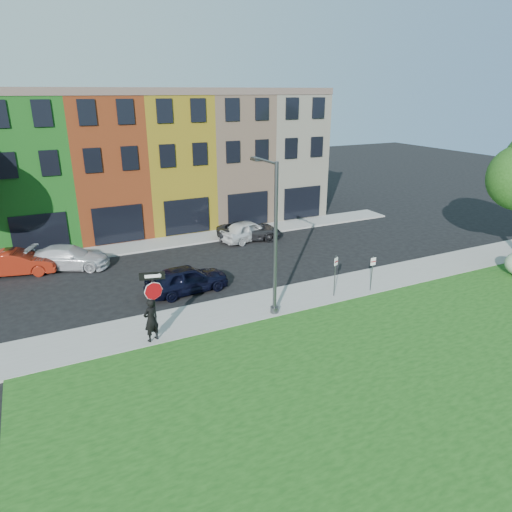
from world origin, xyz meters
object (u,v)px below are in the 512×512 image
man (151,320)px  street_lamp (273,239)px  stop_sign (154,292)px  sedan_near (187,279)px

man → street_lamp: size_ratio=0.27×
stop_sign → man: (-0.20, 0.02, -1.26)m
sedan_near → man: bearing=140.7°
man → sedan_near: bearing=-146.5°
man → sedan_near: (3.01, 4.43, -0.34)m
sedan_near → street_lamp: size_ratio=0.63×
stop_sign → man: 1.28m
street_lamp → sedan_near: bearing=124.7°
stop_sign → street_lamp: (5.78, 0.24, 1.43)m
stop_sign → sedan_near: (2.81, 4.45, -1.60)m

